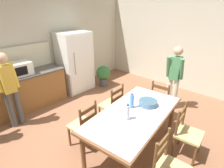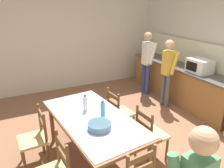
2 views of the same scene
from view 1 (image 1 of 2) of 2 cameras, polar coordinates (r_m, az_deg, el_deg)
The scene contains 17 objects.
ground_plane at distance 3.64m, azimuth -1.97°, elevation -16.61°, with size 8.32×8.32×0.00m, color brown.
wall_back at distance 5.09m, azimuth -24.60°, elevation 11.53°, with size 6.52×0.12×2.90m, color beige.
wall_right at distance 5.64m, azimuth 22.32°, elevation 12.92°, with size 0.12×5.20×2.90m, color beige.
refrigerator at distance 5.28m, azimuth -11.91°, elevation 6.97°, with size 0.89×0.73×1.73m.
microwave at distance 4.58m, azimuth -27.97°, elevation 4.38°, with size 0.50×0.39×0.30m.
dining_table at distance 2.96m, azimuth 7.37°, elevation -10.41°, with size 2.00×1.16×0.78m.
bottle_near_centre at distance 2.67m, azimuth 5.07°, elevation -9.16°, with size 0.07×0.07×0.27m.
bottle_off_centre at distance 2.97m, azimuth 6.48°, elevation -5.55°, with size 0.07×0.07×0.27m.
serving_bowl at distance 3.12m, azimuth 11.65°, elevation -5.91°, with size 0.32×0.32×0.09m.
chair_side_far_right at distance 3.75m, azimuth 0.07°, elevation -6.87°, with size 0.44×0.42×0.91m.
chair_head_end at distance 4.08m, azimuth 15.76°, elevation -5.09°, with size 0.43×0.45×0.91m.
chair_side_near_left at distance 2.63m, azimuth 18.14°, elevation -24.67°, with size 0.44×0.42×0.91m.
chair_side_far_left at distance 3.21m, azimuth -9.18°, elevation -13.14°, with size 0.46×0.44×0.91m.
chair_side_near_right at distance 3.26m, azimuth 23.25°, elevation -14.46°, with size 0.46×0.44×0.91m.
person_at_counter at distance 4.04m, azimuth -30.57°, elevation -0.87°, with size 0.40×0.28×1.59m.
person_by_table at distance 4.38m, azimuth 19.71°, elevation 2.72°, with size 0.29×0.41×1.57m.
potted_plant at distance 5.56m, azimuth -2.84°, elevation 3.11°, with size 0.44×0.44×0.67m.
Camera 1 is at (-1.95, -1.96, 2.37)m, focal length 28.00 mm.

